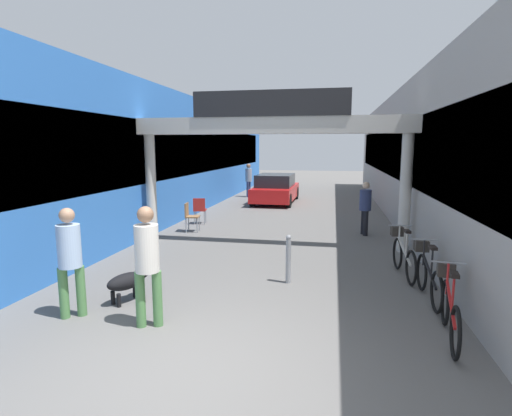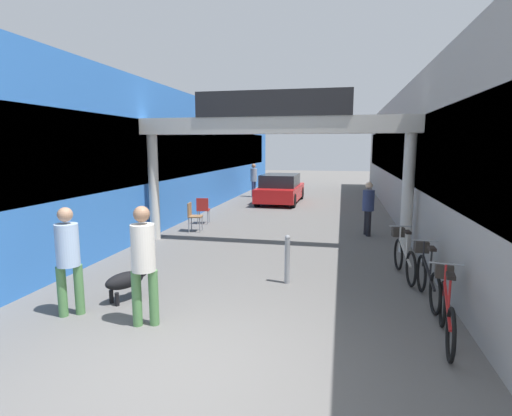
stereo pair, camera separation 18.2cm
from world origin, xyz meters
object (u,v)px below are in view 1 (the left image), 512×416
dog_on_leash (130,280)px  parked_car_red (276,189)px  cafe_chair_wood_nearer (190,214)px  bollard_post_metal (288,259)px  pedestrian_elderly_walking (249,178)px  bicycle_black_second (427,274)px  bicycle_red_nearest (449,306)px  pedestrian_companion (70,255)px  pedestrian_with_dog (147,258)px  pedestrian_carrying_crate (365,205)px  bicycle_silver_third (403,254)px  cafe_chair_red_farther (200,208)px

dog_on_leash → parked_car_red: bearing=86.7°
dog_on_leash → cafe_chair_wood_nearer: bearing=99.8°
dog_on_leash → cafe_chair_wood_nearer: cafe_chair_wood_nearer is taller
dog_on_leash → bollard_post_metal: bollard_post_metal is taller
pedestrian_elderly_walking → bicycle_black_second: size_ratio=1.02×
dog_on_leash → bicycle_red_nearest: bearing=-4.0°
pedestrian_companion → dog_on_leash: size_ratio=2.10×
pedestrian_with_dog → pedestrian_carrying_crate: 7.74m
pedestrian_companion → pedestrian_carrying_crate: bearing=54.7°
pedestrian_companion → cafe_chair_wood_nearer: size_ratio=1.91×
pedestrian_carrying_crate → dog_on_leash: bearing=-125.2°
pedestrian_with_dog → pedestrian_elderly_walking: size_ratio=1.03×
bollard_post_metal → pedestrian_elderly_walking: bearing=105.3°
bicycle_black_second → cafe_chair_wood_nearer: 7.38m
pedestrian_with_dog → pedestrian_companion: (-1.30, 0.08, -0.05)m
dog_on_leash → bollard_post_metal: 2.90m
bicycle_black_second → cafe_chair_wood_nearer: bearing=143.3°
bicycle_red_nearest → bicycle_black_second: same height
pedestrian_companion → bicycle_red_nearest: bearing=4.2°
dog_on_leash → pedestrian_elderly_walking: bearing=93.9°
pedestrian_companion → cafe_chair_wood_nearer: bearing=93.8°
bicycle_silver_third → pedestrian_with_dog: bearing=-141.5°
dog_on_leash → bicycle_red_nearest: 4.95m
pedestrian_companion → pedestrian_carrying_crate: (4.82, 6.81, -0.07)m
pedestrian_companion → bicycle_red_nearest: size_ratio=1.01×
cafe_chair_red_farther → cafe_chair_wood_nearer: bearing=-85.0°
parked_car_red → pedestrian_elderly_walking: bearing=132.0°
bicycle_black_second → cafe_chair_wood_nearer: bicycle_black_second is taller
pedestrian_with_dog → bollard_post_metal: bearing=51.7°
dog_on_leash → bicycle_silver_third: 5.31m
bicycle_black_second → bollard_post_metal: 2.46m
bicycle_red_nearest → bollard_post_metal: bicycle_red_nearest is taller
pedestrian_carrying_crate → bollard_post_metal: size_ratio=1.67×
bicycle_black_second → cafe_chair_wood_nearer: size_ratio=1.90×
pedestrian_elderly_walking → dog_on_leash: 14.34m
pedestrian_carrying_crate → bicycle_silver_third: bearing=-82.6°
dog_on_leash → bollard_post_metal: (2.53, 1.41, 0.12)m
bicycle_silver_third → bollard_post_metal: bearing=-157.1°
bicycle_silver_third → cafe_chair_wood_nearer: (-5.72, 3.15, 0.10)m
pedestrian_elderly_walking → bicycle_red_nearest: size_ratio=1.03×
dog_on_leash → cafe_chair_wood_nearer: (-0.95, 5.50, 0.18)m
pedestrian_with_dog → dog_on_leash: 1.30m
pedestrian_companion → cafe_chair_red_farther: pedestrian_companion is taller
pedestrian_companion → bollard_post_metal: pedestrian_companion is taller
pedestrian_carrying_crate → bicycle_silver_third: 3.77m
pedestrian_with_dog → cafe_chair_red_farther: pedestrian_with_dog is taller
pedestrian_with_dog → bicycle_black_second: 4.67m
dog_on_leash → parked_car_red: size_ratio=0.20×
parked_car_red → cafe_chair_red_farther: bearing=-107.3°
bicycle_black_second → parked_car_red: 12.09m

